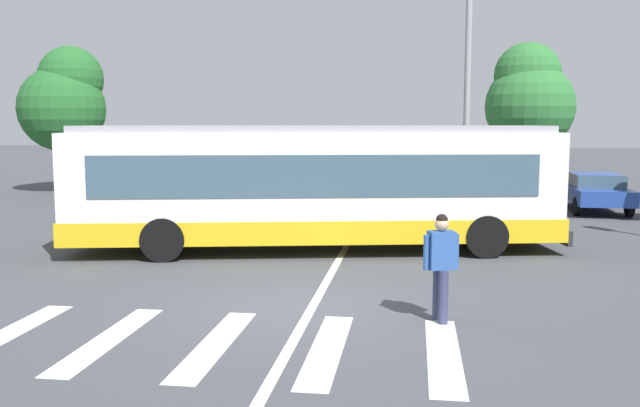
{
  "coord_description": "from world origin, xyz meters",
  "views": [
    {
      "loc": [
        1.92,
        -11.18,
        3.12
      ],
      "look_at": [
        -0.2,
        4.21,
        1.3
      ],
      "focal_mm": 38.59,
      "sensor_mm": 36.0,
      "label": 1
    }
  ],
  "objects_px": {
    "parked_car_silver": "(364,185)",
    "parked_car_champagne": "(292,184)",
    "pedestrian_crossing_street": "(441,261)",
    "background_tree_left": "(65,100)",
    "twin_arm_street_lamp": "(468,58)",
    "city_transit_bus": "(315,186)",
    "parked_car_black": "(508,188)",
    "parked_car_charcoal": "(221,185)",
    "parked_car_blue": "(594,190)",
    "parked_car_white": "(436,187)",
    "background_tree_right": "(529,98)"
  },
  "relations": [
    {
      "from": "city_transit_bus",
      "to": "parked_car_charcoal",
      "type": "bearing_deg",
      "value": 119.22
    },
    {
      "from": "pedestrian_crossing_street",
      "to": "parked_car_black",
      "type": "bearing_deg",
      "value": 78.86
    },
    {
      "from": "city_transit_bus",
      "to": "parked_car_charcoal",
      "type": "relative_size",
      "value": 2.63
    },
    {
      "from": "parked_car_black",
      "to": "parked_car_blue",
      "type": "distance_m",
      "value": 2.97
    },
    {
      "from": "pedestrian_crossing_street",
      "to": "parked_car_champagne",
      "type": "height_order",
      "value": "pedestrian_crossing_street"
    },
    {
      "from": "city_transit_bus",
      "to": "parked_car_champagne",
      "type": "relative_size",
      "value": 2.64
    },
    {
      "from": "city_transit_bus",
      "to": "background_tree_right",
      "type": "relative_size",
      "value": 1.86
    },
    {
      "from": "parked_car_black",
      "to": "parked_car_champagne",
      "type": "bearing_deg",
      "value": 178.11
    },
    {
      "from": "background_tree_left",
      "to": "parked_car_white",
      "type": "bearing_deg",
      "value": -12.07
    },
    {
      "from": "pedestrian_crossing_street",
      "to": "parked_car_charcoal",
      "type": "bearing_deg",
      "value": 118.02
    },
    {
      "from": "parked_car_black",
      "to": "parked_car_blue",
      "type": "relative_size",
      "value": 1.01
    },
    {
      "from": "twin_arm_street_lamp",
      "to": "parked_car_champagne",
      "type": "bearing_deg",
      "value": 150.55
    },
    {
      "from": "city_transit_bus",
      "to": "parked_car_black",
      "type": "xyz_separation_m",
      "value": [
        5.82,
        9.29,
        -0.82
      ]
    },
    {
      "from": "parked_car_blue",
      "to": "parked_car_charcoal",
      "type": "bearing_deg",
      "value": -179.7
    },
    {
      "from": "parked_car_silver",
      "to": "twin_arm_street_lamp",
      "type": "relative_size",
      "value": 0.54
    },
    {
      "from": "parked_car_blue",
      "to": "parked_car_silver",
      "type": "bearing_deg",
      "value": 175.45
    },
    {
      "from": "parked_car_charcoal",
      "to": "parked_car_champagne",
      "type": "xyz_separation_m",
      "value": [
        2.61,
        0.79,
        0.0
      ]
    },
    {
      "from": "parked_car_charcoal",
      "to": "twin_arm_street_lamp",
      "type": "bearing_deg",
      "value": -17.32
    },
    {
      "from": "parked_car_white",
      "to": "twin_arm_street_lamp",
      "type": "bearing_deg",
      "value": -75.98
    },
    {
      "from": "parked_car_charcoal",
      "to": "parked_car_white",
      "type": "bearing_deg",
      "value": 2.97
    },
    {
      "from": "parked_car_champagne",
      "to": "parked_car_white",
      "type": "distance_m",
      "value": 5.54
    },
    {
      "from": "pedestrian_crossing_street",
      "to": "parked_car_black",
      "type": "distance_m",
      "value": 15.38
    },
    {
      "from": "parked_car_champagne",
      "to": "parked_car_black",
      "type": "relative_size",
      "value": 1.0
    },
    {
      "from": "parked_car_silver",
      "to": "parked_car_champagne",
      "type": "bearing_deg",
      "value": 178.81
    },
    {
      "from": "background_tree_left",
      "to": "city_transit_bus",
      "type": "bearing_deg",
      "value": -43.95
    },
    {
      "from": "parked_car_charcoal",
      "to": "background_tree_right",
      "type": "xyz_separation_m",
      "value": [
        12.06,
        4.9,
        3.41
      ]
    },
    {
      "from": "parked_car_charcoal",
      "to": "background_tree_right",
      "type": "height_order",
      "value": "background_tree_right"
    },
    {
      "from": "city_transit_bus",
      "to": "parked_car_champagne",
      "type": "bearing_deg",
      "value": 103.51
    },
    {
      "from": "parked_car_white",
      "to": "parked_car_blue",
      "type": "height_order",
      "value": "same"
    },
    {
      "from": "pedestrian_crossing_street",
      "to": "parked_car_champagne",
      "type": "xyz_separation_m",
      "value": [
        -5.15,
        15.36,
        -0.2
      ]
    },
    {
      "from": "pedestrian_crossing_street",
      "to": "parked_car_white",
      "type": "bearing_deg",
      "value": 88.55
    },
    {
      "from": "parked_car_champagne",
      "to": "parked_car_white",
      "type": "xyz_separation_m",
      "value": [
        5.53,
        -0.36,
        0.0
      ]
    },
    {
      "from": "parked_car_silver",
      "to": "background_tree_left",
      "type": "relative_size",
      "value": 0.69
    },
    {
      "from": "parked_car_charcoal",
      "to": "parked_car_silver",
      "type": "distance_m",
      "value": 5.49
    },
    {
      "from": "parked_car_champagne",
      "to": "twin_arm_street_lamp",
      "type": "relative_size",
      "value": 0.55
    },
    {
      "from": "pedestrian_crossing_street",
      "to": "twin_arm_street_lamp",
      "type": "relative_size",
      "value": 0.2
    },
    {
      "from": "parked_car_champagne",
      "to": "parked_car_silver",
      "type": "relative_size",
      "value": 1.01
    },
    {
      "from": "pedestrian_crossing_street",
      "to": "parked_car_blue",
      "type": "xyz_separation_m",
      "value": [
        5.9,
        14.65,
        -0.2
      ]
    },
    {
      "from": "city_transit_bus",
      "to": "parked_car_blue",
      "type": "xyz_separation_m",
      "value": [
        8.75,
        8.84,
        -0.82
      ]
    },
    {
      "from": "twin_arm_street_lamp",
      "to": "background_tree_right",
      "type": "xyz_separation_m",
      "value": [
        3.12,
        7.69,
        -1.0
      ]
    },
    {
      "from": "parked_car_white",
      "to": "background_tree_left",
      "type": "distance_m",
      "value": 17.12
    },
    {
      "from": "pedestrian_crossing_street",
      "to": "background_tree_left",
      "type": "height_order",
      "value": "background_tree_left"
    },
    {
      "from": "twin_arm_street_lamp",
      "to": "city_transit_bus",
      "type": "bearing_deg",
      "value": -123.97
    },
    {
      "from": "parked_car_blue",
      "to": "background_tree_right",
      "type": "relative_size",
      "value": 0.7
    },
    {
      "from": "parked_car_white",
      "to": "background_tree_left",
      "type": "xyz_separation_m",
      "value": [
        -16.41,
        3.51,
        3.39
      ]
    },
    {
      "from": "city_transit_bus",
      "to": "twin_arm_street_lamp",
      "type": "xyz_separation_m",
      "value": [
        4.03,
        5.98,
        3.59
      ]
    },
    {
      "from": "parked_car_charcoal",
      "to": "parked_car_blue",
      "type": "xyz_separation_m",
      "value": [
        13.66,
        0.07,
        0.0
      ]
    },
    {
      "from": "parked_car_white",
      "to": "background_tree_right",
      "type": "height_order",
      "value": "background_tree_right"
    },
    {
      "from": "background_tree_left",
      "to": "pedestrian_crossing_street",
      "type": "bearing_deg",
      "value": -49.11
    },
    {
      "from": "city_transit_bus",
      "to": "parked_car_black",
      "type": "relative_size",
      "value": 2.63
    }
  ]
}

